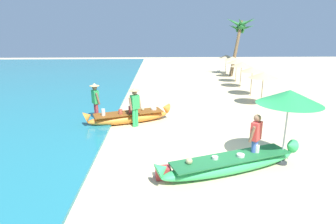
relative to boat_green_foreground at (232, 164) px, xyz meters
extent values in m
plane|color=beige|center=(-0.45, 0.92, -0.27)|extent=(80.00, 80.00, 0.00)
ellipsoid|color=#38B760|center=(0.00, 0.00, -0.04)|extent=(4.49, 2.15, 0.46)
cone|color=#38B760|center=(2.08, 0.70, 0.24)|extent=(0.54, 0.56, 0.52)
cone|color=#38B760|center=(-2.07, -0.70, 0.24)|extent=(0.54, 0.56, 0.52)
cube|color=#1E6435|center=(0.00, 0.00, 0.19)|extent=(3.81, 1.93, 0.04)
sphere|color=tan|center=(-1.31, -0.36, 0.29)|extent=(0.20, 0.20, 0.20)
cylinder|color=silver|center=(-0.53, -0.11, 0.24)|extent=(0.18, 0.18, 0.10)
cylinder|color=silver|center=(0.26, 0.01, 0.24)|extent=(0.23, 0.23, 0.10)
cylinder|color=silver|center=(0.84, 0.29, 0.32)|extent=(0.15, 0.15, 0.25)
ellipsoid|color=orange|center=(-3.50, 4.73, -0.02)|extent=(3.78, 2.01, 0.49)
cone|color=orange|center=(-1.79, 5.34, 0.27)|extent=(0.57, 0.60, 0.55)
cone|color=orange|center=(-5.20, 4.12, 0.27)|extent=(0.57, 0.60, 0.55)
cube|color=brown|center=(-3.50, 4.73, 0.22)|extent=(3.22, 1.83, 0.04)
cylinder|color=silver|center=(-4.56, 4.28, 0.38)|extent=(0.17, 0.17, 0.33)
cylinder|color=#B74C38|center=(-3.84, 4.49, 0.34)|extent=(0.18, 0.18, 0.24)
cube|color=#B73333|center=(-3.31, 4.65, 0.38)|extent=(0.40, 0.36, 0.31)
sphere|color=tan|center=(-2.86, 5.03, 0.29)|extent=(0.15, 0.15, 0.15)
cylinder|color=silver|center=(-2.35, 5.15, 0.27)|extent=(0.26, 0.26, 0.10)
cylinder|color=green|center=(-3.10, 4.24, 0.14)|extent=(0.14, 0.14, 0.82)
cylinder|color=green|center=(-3.21, 4.16, 0.14)|extent=(0.14, 0.14, 0.82)
cube|color=green|center=(-3.16, 4.20, 0.86)|extent=(0.42, 0.39, 0.61)
cylinder|color=brown|center=(-2.96, 4.32, 0.81)|extent=(0.19, 0.22, 0.56)
cylinder|color=brown|center=(-3.33, 4.05, 0.81)|extent=(0.19, 0.22, 0.56)
sphere|color=brown|center=(-3.16, 4.20, 1.29)|extent=(0.22, 0.22, 0.22)
cylinder|color=tan|center=(-3.16, 4.20, 1.37)|extent=(0.44, 0.44, 0.02)
cone|color=tan|center=(-3.16, 4.20, 1.44)|extent=(0.26, 0.26, 0.12)
cylinder|color=#3D5BA8|center=(0.74, 0.31, 0.17)|extent=(0.14, 0.14, 0.87)
cylinder|color=#3D5BA8|center=(0.84, 0.41, 0.17)|extent=(0.14, 0.14, 0.87)
cube|color=#DB3D38|center=(0.79, 0.36, 0.89)|extent=(0.41, 0.41, 0.57)
cylinder|color=brown|center=(0.62, 0.21, 0.84)|extent=(0.20, 0.20, 0.52)
cylinder|color=brown|center=(0.94, 0.54, 0.84)|extent=(0.20, 0.20, 0.52)
sphere|color=brown|center=(0.79, 0.36, 1.29)|extent=(0.22, 0.22, 0.22)
cylinder|color=#B2383D|center=(-5.05, 4.98, 0.18)|extent=(0.14, 0.14, 0.90)
cylinder|color=#B2383D|center=(-4.97, 4.86, 0.18)|extent=(0.14, 0.14, 0.90)
cube|color=green|center=(-5.01, 4.92, 0.94)|extent=(0.39, 0.42, 0.61)
cylinder|color=brown|center=(-5.12, 5.12, 0.89)|extent=(0.22, 0.19, 0.56)
cylinder|color=brown|center=(-4.86, 4.74, 0.89)|extent=(0.22, 0.19, 0.56)
sphere|color=brown|center=(-5.01, 4.92, 1.37)|extent=(0.22, 0.22, 0.22)
cylinder|color=tan|center=(-5.01, 4.92, 1.45)|extent=(0.44, 0.44, 0.02)
cone|color=tan|center=(-5.01, 4.92, 1.52)|extent=(0.26, 0.26, 0.12)
cylinder|color=#B7B7BC|center=(1.74, 0.47, 0.91)|extent=(0.05, 0.05, 2.36)
cone|color=#28934C|center=(1.74, 0.47, 1.90)|extent=(1.91, 1.91, 0.43)
cylinder|color=#333338|center=(1.74, 0.47, -0.24)|extent=(0.36, 0.36, 0.06)
cylinder|color=#8E6B47|center=(3.79, 7.59, 0.68)|extent=(0.04, 0.04, 1.90)
cone|color=tan|center=(3.79, 7.59, 1.48)|extent=(1.60, 1.60, 0.32)
cylinder|color=#8E6B47|center=(4.05, 10.13, 0.68)|extent=(0.04, 0.04, 1.90)
cone|color=tan|center=(4.05, 10.13, 1.48)|extent=(1.60, 1.60, 0.32)
cylinder|color=#8E6B47|center=(4.20, 12.94, 0.68)|extent=(0.04, 0.04, 1.90)
cone|color=tan|center=(4.20, 12.94, 1.48)|extent=(1.60, 1.60, 0.32)
cylinder|color=#8E6B47|center=(4.52, 15.31, 0.68)|extent=(0.04, 0.04, 1.90)
cone|color=tan|center=(4.52, 15.31, 1.48)|extent=(1.60, 1.60, 0.32)
cylinder|color=#8E6B47|center=(4.94, 18.14, 0.68)|extent=(0.04, 0.04, 1.90)
cone|color=tan|center=(4.94, 18.14, 1.48)|extent=(1.60, 1.60, 0.32)
cylinder|color=#8E6B47|center=(4.94, 20.45, 0.68)|extent=(0.04, 0.04, 1.90)
cone|color=tan|center=(4.94, 20.45, 1.48)|extent=(1.60, 1.60, 0.32)
cylinder|color=brown|center=(5.40, 18.72, 2.32)|extent=(0.92, 0.28, 5.21)
cone|color=#287033|center=(6.22, 18.72, 4.76)|extent=(1.83, 0.36, 0.85)
cone|color=#287033|center=(5.94, 19.21, 4.65)|extent=(1.11, 1.90, 1.16)
cone|color=#287033|center=(5.41, 19.14, 4.66)|extent=(1.40, 1.72, 1.13)
cone|color=#287033|center=(5.19, 18.72, 4.65)|extent=(1.90, 0.37, 1.17)
cone|color=#287033|center=(5.50, 18.30, 4.74)|extent=(1.13, 1.69, 0.90)
cone|color=#287033|center=(6.01, 18.26, 4.66)|extent=(1.34, 1.83, 1.15)
cylinder|color=brown|center=(5.47, 19.16, 2.06)|extent=(0.95, 0.28, 4.69)
cone|color=#287033|center=(6.30, 19.13, 4.25)|extent=(1.85, 0.50, 0.81)
cone|color=#287033|center=(6.02, 19.62, 4.22)|extent=(1.09, 1.84, 0.92)
cone|color=#287033|center=(5.46, 19.45, 4.21)|extent=(1.51, 1.32, 0.94)
cone|color=#287033|center=(5.41, 18.93, 4.22)|extent=(1.64, 1.18, 0.90)
cone|color=#287033|center=(5.89, 18.76, 4.25)|extent=(0.65, 1.58, 0.82)
cube|color=#C63838|center=(-2.04, -0.29, -0.09)|extent=(0.46, 0.36, 0.35)
camera|label=1|loc=(-2.18, -7.08, 3.69)|focal=28.56mm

